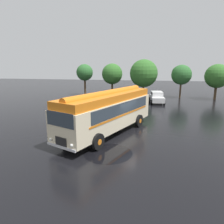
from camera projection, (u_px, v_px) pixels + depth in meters
name	position (u px, v px, depth m)	size (l,w,h in m)	color
ground_plane	(121.00, 132.00, 16.38)	(120.00, 120.00, 0.00)	black
vintage_bus	(108.00, 110.00, 15.73)	(6.11, 10.26, 3.49)	beige
car_near_left	(138.00, 96.00, 29.69)	(2.06, 4.25, 1.66)	#4C5156
car_mid_left	(157.00, 97.00, 29.02)	(2.31, 4.36, 1.66)	silver
tree_far_left	(84.00, 73.00, 36.20)	(2.98, 2.98, 5.62)	#4C3823
tree_left_of_centre	(112.00, 74.00, 35.49)	(3.65, 3.65, 5.71)	#4C3823
tree_centre	(144.00, 74.00, 34.11)	(4.73, 4.73, 6.40)	#4C3823
tree_right_of_centre	(181.00, 74.00, 33.10)	(3.29, 3.29, 5.49)	#4C3823
tree_far_right	(217.00, 76.00, 31.45)	(3.75, 3.75, 5.59)	#4C3823
puddle_patch	(108.00, 153.00, 12.45)	(3.05, 3.05, 0.01)	black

